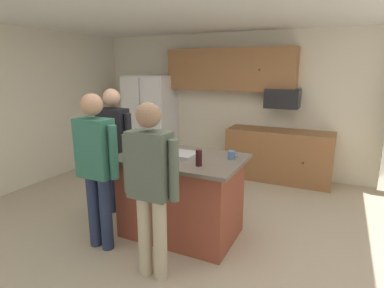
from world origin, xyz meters
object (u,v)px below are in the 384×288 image
object	(u,v)px
person_guest_right	(96,162)
mug_ceramic_white	(232,155)
person_guest_by_door	(151,181)
person_host_foreground	(114,144)
serving_tray	(177,154)
tumbler_amber	(130,149)
refrigerator	(151,120)
microwave_over_range	(283,98)
kitchen_island	(181,195)
glass_stout_tall	(199,158)

from	to	relation	value
person_guest_right	mug_ceramic_white	bearing A→B (deg)	-10.88
person_guest_by_door	person_host_foreground	bearing A→B (deg)	42.87
person_guest_by_door	mug_ceramic_white	size ratio (longest dim) A/B	13.56
serving_tray	tumbler_amber	bearing A→B (deg)	-150.81
refrigerator	tumbler_amber	xyz separation A→B (m)	(1.40, -2.58, 0.14)
tumbler_amber	microwave_over_range	bearing A→B (deg)	66.06
mug_ceramic_white	serving_tray	distance (m)	0.62
person_host_foreground	refrigerator	bearing A→B (deg)	117.78
kitchen_island	person_guest_by_door	xyz separation A→B (m)	(0.12, -0.82, 0.48)
person_guest_right	tumbler_amber	world-z (taller)	person_guest_right
person_host_foreground	tumbler_amber	world-z (taller)	person_host_foreground
kitchen_island	serving_tray	bearing A→B (deg)	169.13
microwave_over_range	mug_ceramic_white	world-z (taller)	microwave_over_range
person_guest_by_door	person_host_foreground	world-z (taller)	person_host_foreground
refrigerator	microwave_over_range	bearing A→B (deg)	2.60
refrigerator	microwave_over_range	distance (m)	2.66
microwave_over_range	mug_ceramic_white	bearing A→B (deg)	-93.14
person_guest_right	person_host_foreground	bearing A→B (deg)	73.02
microwave_over_range	mug_ceramic_white	size ratio (longest dim) A/B	4.54
tumbler_amber	kitchen_island	bearing A→B (deg)	25.98
microwave_over_range	person_host_foreground	xyz separation A→B (m)	(-1.74, -2.33, -0.47)
microwave_over_range	person_guest_by_door	size ratio (longest dim) A/B	0.33
refrigerator	person_host_foreground	distance (m)	2.37
person_host_foreground	glass_stout_tall	distance (m)	1.43
kitchen_island	glass_stout_tall	size ratio (longest dim) A/B	8.70
microwave_over_range	person_guest_right	bearing A→B (deg)	-113.66
kitchen_island	person_host_foreground	bearing A→B (deg)	173.52
refrigerator	tumbler_amber	world-z (taller)	refrigerator
person_guest_right	person_guest_by_door	bearing A→B (deg)	-56.42
refrigerator	person_guest_right	bearing A→B (deg)	-67.25
refrigerator	mug_ceramic_white	world-z (taller)	refrigerator
refrigerator	serving_tray	world-z (taller)	refrigerator
person_host_foreground	tumbler_amber	bearing A→B (deg)	-27.98
kitchen_island	mug_ceramic_white	xyz separation A→B (m)	(0.56, 0.15, 0.53)
person_host_foreground	glass_stout_tall	size ratio (longest dim) A/B	10.34
refrigerator	person_guest_by_door	size ratio (longest dim) A/B	1.08
kitchen_island	person_guest_by_door	world-z (taller)	person_guest_by_door
glass_stout_tall	serving_tray	bearing A→B (deg)	148.46
kitchen_island	glass_stout_tall	xyz separation A→B (m)	(0.33, -0.22, 0.56)
person_host_foreground	glass_stout_tall	world-z (taller)	person_host_foreground
microwave_over_range	person_guest_by_door	bearing A→B (deg)	-99.73
person_host_foreground	glass_stout_tall	xyz separation A→B (m)	(1.38, -0.34, 0.07)
mug_ceramic_white	serving_tray	size ratio (longest dim) A/B	0.28
person_guest_by_door	person_guest_right	bearing A→B (deg)	68.81
person_guest_right	tumbler_amber	xyz separation A→B (m)	(0.16, 0.39, 0.06)
microwave_over_range	glass_stout_tall	world-z (taller)	microwave_over_range
mug_ceramic_white	glass_stout_tall	world-z (taller)	glass_stout_tall
refrigerator	kitchen_island	xyz separation A→B (m)	(1.92, -2.33, -0.42)
person_guest_by_door	tumbler_amber	distance (m)	0.86
microwave_over_range	glass_stout_tall	size ratio (longest dim) A/B	3.40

